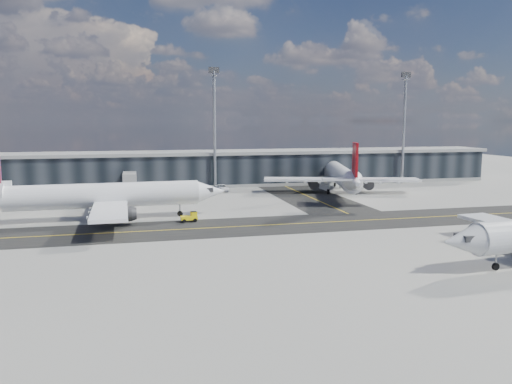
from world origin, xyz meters
TOP-DOWN VIEW (x-y plane):
  - ground at (0.00, 0.00)m, footprint 300.00×300.00m
  - taxiway_lanes at (3.91, 10.74)m, footprint 180.00×63.00m
  - terminal_concourse at (0.04, 54.93)m, footprint 152.00×19.80m
  - floodlight_masts at (0.00, 48.00)m, footprint 102.50×0.70m
  - airliner_af at (-24.30, 14.43)m, footprint 41.43×35.25m
  - airliner_redtail at (26.58, 33.07)m, footprint 35.29×41.01m
  - baggage_tug at (-10.01, 9.53)m, footprint 2.76×1.56m
  - service_van at (0.99, 44.00)m, footprint 2.96×5.85m

SIDE VIEW (x-z plane):
  - ground at x=0.00m, z-range 0.00..0.00m
  - taxiway_lanes at x=3.91m, z-range -0.01..0.03m
  - service_van at x=0.99m, z-range 0.00..1.59m
  - baggage_tug at x=-10.01m, z-range 0.00..1.67m
  - airliner_af at x=-24.30m, z-range -2.09..10.21m
  - airliner_redtail at x=26.58m, z-range -2.09..10.22m
  - terminal_concourse at x=0.04m, z-range -0.31..8.49m
  - floodlight_masts at x=0.00m, z-range 1.16..30.06m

